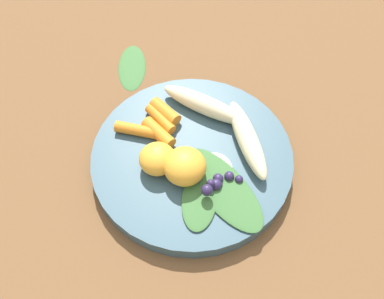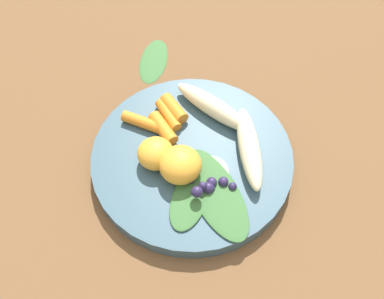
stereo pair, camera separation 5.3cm
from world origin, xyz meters
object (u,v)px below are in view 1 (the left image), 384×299
object	(u,v)px
banana_peeled_right	(247,139)
kale_leaf_stray	(132,66)
orange_segment_near	(185,166)
bowl	(192,158)
banana_peeled_left	(204,105)

from	to	relation	value
banana_peeled_right	kale_leaf_stray	bearing A→B (deg)	30.66
orange_segment_near	kale_leaf_stray	size ratio (longest dim) A/B	0.53
kale_leaf_stray	bowl	bearing A→B (deg)	-154.79
bowl	kale_leaf_stray	distance (m)	0.21
orange_segment_near	kale_leaf_stray	world-z (taller)	orange_segment_near
bowl	orange_segment_near	size ratio (longest dim) A/B	4.98
bowl	banana_peeled_left	size ratio (longest dim) A/B	2.08
banana_peeled_right	kale_leaf_stray	size ratio (longest dim) A/B	1.27
orange_segment_near	banana_peeled_left	bearing A→B (deg)	52.51
banana_peeled_left	orange_segment_near	xyz separation A→B (m)	(-0.07, -0.09, 0.01)
banana_peeled_left	orange_segment_near	bearing A→B (deg)	105.48
banana_peeled_left	banana_peeled_right	size ratio (longest dim) A/B	1.00
banana_peeled_left	banana_peeled_right	bearing A→B (deg)	163.31
bowl	kale_leaf_stray	xyz separation A→B (m)	(-0.02, 0.20, -0.01)
bowl	orange_segment_near	distance (m)	0.05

